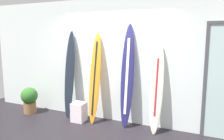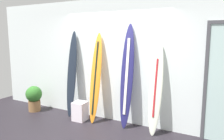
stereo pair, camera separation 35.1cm
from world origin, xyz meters
The scene contains 7 objects.
wall_back centered at (0.00, 1.30, 1.40)m, with size 7.20×0.20×2.80m, color silver.
surfboard_charcoal centered at (-1.09, 0.99, 1.04)m, with size 0.26×0.36×2.09m.
surfboard_sunset centered at (-0.38, 0.95, 1.01)m, with size 0.27×0.45×2.04m.
surfboard_navy centered at (0.38, 1.00, 1.11)m, with size 0.28×0.36×2.23m.
surfboard_ivory centered at (1.02, 0.96, 0.94)m, with size 0.27×0.40×1.89m.
display_block_left centered at (-0.73, 0.81, 0.22)m, with size 0.31×0.31×0.44m.
potted_plant centered at (-2.19, 0.78, 0.37)m, with size 0.42×0.42×0.67m.
Camera 2 is at (2.27, -3.19, 1.97)m, focal length 35.29 mm.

